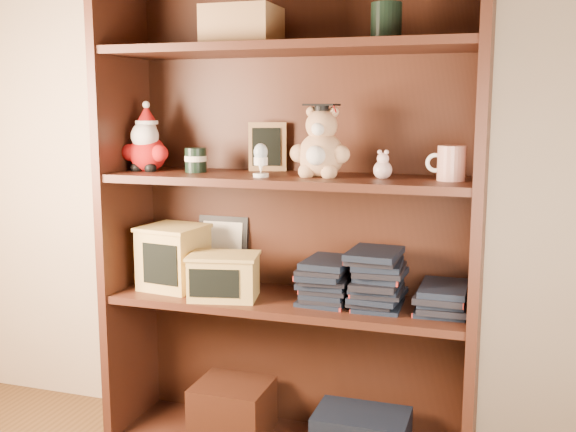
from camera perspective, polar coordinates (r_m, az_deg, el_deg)
name	(u,v)px	position (r m, az deg, el deg)	size (l,w,h in m)	color
bookcase	(292,226)	(2.19, 0.35, -0.86)	(1.20, 0.35, 1.60)	#3E1D11
shelf_lower	(288,302)	(2.20, 0.00, -7.28)	(1.14, 0.33, 0.02)	#3E1D11
shelf_upper	(288,179)	(2.12, 0.00, 3.13)	(1.14, 0.33, 0.02)	#3E1D11
santa_plush	(146,145)	(2.31, -11.89, 5.92)	(0.17, 0.12, 0.24)	#A50F0F
teachers_tin	(196,160)	(2.24, -7.82, 4.74)	(0.07, 0.07, 0.08)	black
chalkboard_plaque	(267,148)	(2.26, -1.75, 5.81)	(0.12, 0.09, 0.16)	#9E7547
egg_cup	(261,159)	(2.07, -2.32, 4.85)	(0.05, 0.05, 0.10)	white
grad_teddy_bear	(321,148)	(2.08, 2.79, 5.74)	(0.19, 0.16, 0.23)	tan
pink_figurine	(383,167)	(2.04, 8.03, 4.11)	(0.06, 0.06, 0.09)	beige
teacher_mug	(450,163)	(2.02, 13.59, 4.37)	(0.12, 0.08, 0.10)	silver
certificate_frame	(223,249)	(2.39, -5.55, -2.78)	(0.19, 0.05, 0.23)	black
treats_box	(174,257)	(2.32, -9.67, -3.41)	(0.22, 0.22, 0.21)	tan
pencils_box	(224,276)	(2.19, -5.47, -5.07)	(0.25, 0.20, 0.15)	tan
book_stack_left	(326,280)	(2.14, 3.24, -5.40)	(0.14, 0.20, 0.14)	black
book_stack_mid	(377,279)	(2.11, 7.53, -5.29)	(0.14, 0.20, 0.18)	black
book_stack_right	(441,299)	(2.09, 12.82, -6.90)	(0.14, 0.20, 0.08)	black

